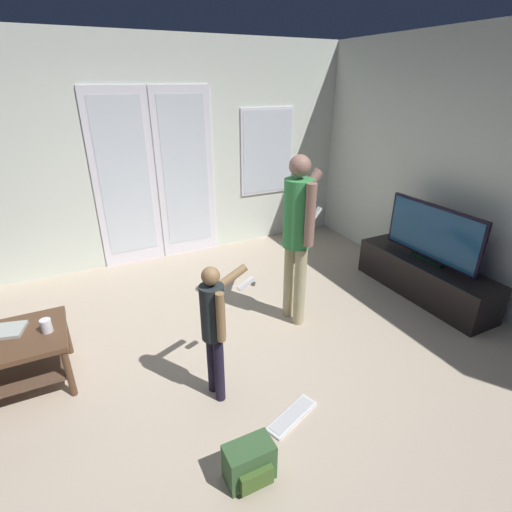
# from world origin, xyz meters

# --- Properties ---
(ground_plane) EXTENTS (6.19, 5.18, 0.02)m
(ground_plane) POSITION_xyz_m (0.00, 0.00, -0.01)
(ground_plane) COLOR #C1AE97
(wall_back_with_doors) EXTENTS (6.19, 0.09, 2.73)m
(wall_back_with_doors) POSITION_xyz_m (0.08, 2.55, 1.33)
(wall_back_with_doors) COLOR silver
(wall_back_with_doors) RESTS_ON ground_plane
(wall_right_plain) EXTENTS (0.06, 5.18, 2.70)m
(wall_right_plain) POSITION_xyz_m (3.06, 0.00, 1.35)
(wall_right_plain) COLOR silver
(wall_right_plain) RESTS_ON ground_plane
(coffee_table) EXTENTS (0.88, 0.63, 0.46)m
(coffee_table) POSITION_xyz_m (-1.30, 0.57, 0.33)
(coffee_table) COLOR brown
(coffee_table) RESTS_ON ground_plane
(tv_stand) EXTENTS (0.46, 1.60, 0.41)m
(tv_stand) POSITION_xyz_m (2.70, 0.21, 0.21)
(tv_stand) COLOR black
(tv_stand) RESTS_ON ground_plane
(flat_screen_tv) EXTENTS (0.08, 1.15, 0.62)m
(flat_screen_tv) POSITION_xyz_m (2.70, 0.21, 0.73)
(flat_screen_tv) COLOR black
(flat_screen_tv) RESTS_ON tv_stand
(person_adult) EXTENTS (0.54, 0.47, 1.63)m
(person_adult) POSITION_xyz_m (1.16, 0.44, 0.98)
(person_adult) COLOR tan
(person_adult) RESTS_ON ground_plane
(person_child) EXTENTS (0.48, 0.34, 1.09)m
(person_child) POSITION_xyz_m (0.10, -0.19, 0.66)
(person_child) COLOR #201B2E
(person_child) RESTS_ON ground_plane
(backpack) EXTENTS (0.29, 0.21, 0.26)m
(backpack) POSITION_xyz_m (0.02, -0.92, 0.13)
(backpack) COLOR #395D34
(backpack) RESTS_ON ground_plane
(loose_keyboard) EXTENTS (0.46, 0.28, 0.02)m
(loose_keyboard) POSITION_xyz_m (0.49, -0.64, 0.01)
(loose_keyboard) COLOR white
(loose_keyboard) RESTS_ON ground_plane
(laptop_closed) EXTENTS (0.36, 0.28, 0.03)m
(laptop_closed) POSITION_xyz_m (-1.30, 0.67, 0.47)
(laptop_closed) COLOR #B3B9B0
(laptop_closed) RESTS_ON coffee_table
(cup_near_edge) EXTENTS (0.08, 0.08, 0.11)m
(cup_near_edge) POSITION_xyz_m (-0.99, 0.53, 0.51)
(cup_near_edge) COLOR white
(cup_near_edge) RESTS_ON coffee_table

